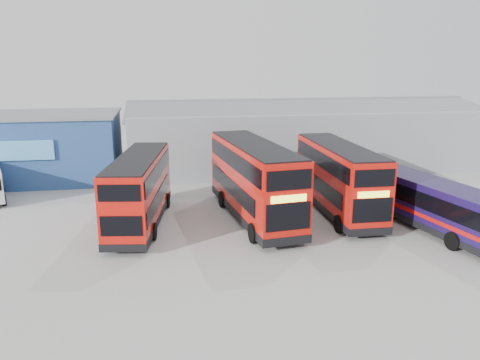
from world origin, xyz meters
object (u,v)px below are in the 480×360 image
double_decker_centre (254,182)px  single_decker_blue (431,206)px  office_block (39,146)px  double_decker_left (139,191)px  double_decker_right (338,179)px  maintenance_shed (301,135)px

double_decker_centre → single_decker_blue: bearing=-27.1°
office_block → double_decker_left: office_block is taller
double_decker_left → double_decker_right: double_decker_right is taller
double_decker_left → single_decker_blue: (15.83, -3.41, -0.63)m
single_decker_blue → double_decker_centre: bearing=-31.0°
office_block → maintenance_shed: size_ratio=0.40×
office_block → double_decker_centre: 19.31m
double_decker_right → double_decker_left: bearing=-177.9°
office_block → single_decker_blue: bearing=-33.6°
maintenance_shed → double_decker_left: maintenance_shed is taller
office_block → double_decker_right: bearing=-31.5°
double_decker_right → maintenance_shed: bearing=82.6°
double_decker_centre → double_decker_right: bearing=-3.8°
double_decker_centre → office_block: bearing=132.7°
maintenance_shed → single_decker_blue: 18.11m
maintenance_shed → double_decker_right: maintenance_shed is taller
double_decker_left → double_decker_centre: bearing=-171.5°
office_block → maintenance_shed: 22.09m
single_decker_blue → double_decker_left: bearing=-22.9°
maintenance_shed → double_decker_right: bearing=-98.1°
double_decker_centre → single_decker_blue: double_decker_centre is taller
double_decker_left → single_decker_blue: 16.20m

